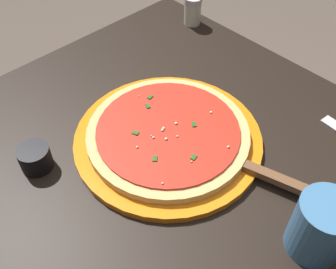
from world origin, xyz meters
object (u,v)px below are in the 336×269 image
pizza_server (251,169)px  cup_small_sauce (35,158)px  cup_tall_drink (320,227)px  parmesan_shaker (193,10)px  pizza (168,133)px  serving_plate (168,139)px

pizza_server → cup_small_sauce: cup_small_sauce is taller
cup_tall_drink → parmesan_shaker: size_ratio=1.43×
pizza → parmesan_shaker: (0.26, -0.34, 0.01)m
parmesan_shaker → cup_small_sauce: bearing=104.4°
pizza → cup_tall_drink: cup_tall_drink is taller
pizza_server → parmesan_shaker: 0.52m
serving_plate → cup_small_sauce: (0.12, 0.21, 0.02)m
cup_small_sauce → parmesan_shaker: 0.57m
pizza_server → cup_small_sauce: (0.28, 0.26, 0.00)m
serving_plate → cup_small_sauce: bearing=60.4°
cup_small_sauce → serving_plate: bearing=-119.6°
cup_small_sauce → parmesan_shaker: size_ratio=0.78×
pizza → serving_plate: bearing=-40.1°
serving_plate → pizza: size_ratio=1.17×
pizza_server → cup_small_sauce: 0.39m
serving_plate → cup_small_sauce: size_ratio=6.21×
pizza → parmesan_shaker: size_ratio=4.17×
pizza_server → parmesan_shaker: parmesan_shaker is taller
serving_plate → pizza_server: bearing=-162.9°
pizza_server → parmesan_shaker: (0.43, -0.29, 0.02)m
cup_small_sauce → cup_tall_drink: bearing=-152.3°
pizza_server → serving_plate: bearing=17.1°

